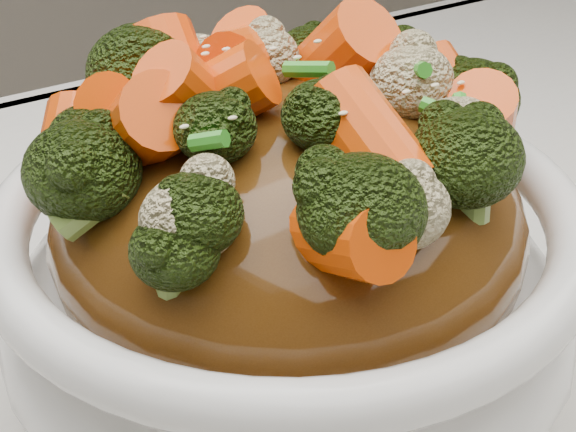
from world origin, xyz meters
TOP-DOWN VIEW (x-y plane):
  - tablecloth at (0.00, 0.00)m, footprint 1.20×0.80m
  - bowl at (-0.05, 0.04)m, footprint 0.32×0.32m
  - sauce_base at (-0.05, 0.04)m, footprint 0.25×0.25m
  - carrots at (-0.05, 0.04)m, footprint 0.25×0.25m
  - broccoli at (-0.05, 0.04)m, footprint 0.25×0.25m
  - cauliflower at (-0.05, 0.04)m, footprint 0.25×0.25m
  - scallions at (-0.05, 0.04)m, footprint 0.19×0.19m
  - sesame_seeds at (-0.05, 0.04)m, footprint 0.23×0.23m

SIDE VIEW (x-z plane):
  - tablecloth at x=0.00m, z-range 0.71..0.75m
  - bowl at x=-0.05m, z-range 0.75..0.85m
  - sauce_base at x=-0.05m, z-range 0.78..0.88m
  - cauliflower at x=-0.05m, z-range 0.88..0.92m
  - broccoli at x=-0.05m, z-range 0.87..0.92m
  - carrots at x=-0.05m, z-range 0.87..0.93m
  - scallions at x=-0.05m, z-range 0.89..0.91m
  - sesame_seeds at x=-0.05m, z-range 0.90..0.91m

